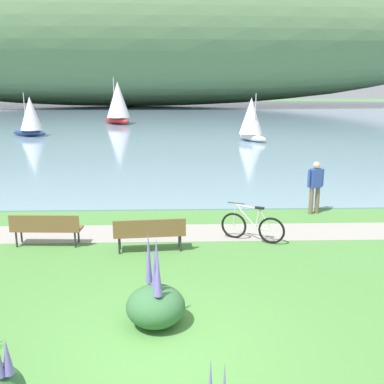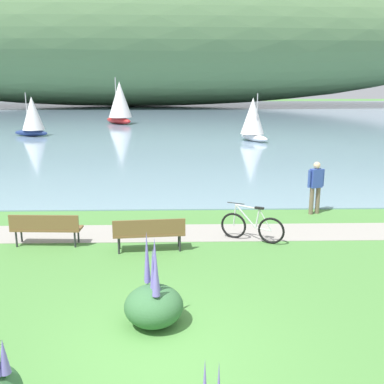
{
  "view_description": "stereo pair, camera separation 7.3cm",
  "coord_description": "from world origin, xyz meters",
  "px_view_note": "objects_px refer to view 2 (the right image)",
  "views": [
    {
      "loc": [
        0.23,
        -6.42,
        4.22
      ],
      "look_at": [
        0.64,
        6.57,
        1.0
      ],
      "focal_mm": 42.34,
      "sensor_mm": 36.0,
      "label": 1
    },
    {
      "loc": [
        0.31,
        -6.43,
        4.22
      ],
      "look_at": [
        0.64,
        6.57,
        1.0
      ],
      "focal_mm": 42.34,
      "sensor_mm": 36.0,
      "label": 2
    }
  ],
  "objects_px": {
    "park_bench_near_camera": "(46,227)",
    "sailboat_mid_bay": "(32,116)",
    "park_bench_further_along": "(149,232)",
    "person_at_shoreline": "(316,184)",
    "bicycle_leaning_near_bench": "(252,227)",
    "sailboat_toward_hillside": "(120,102)",
    "sailboat_nearest_to_shore": "(253,119)"
  },
  "relations": [
    {
      "from": "bicycle_leaning_near_bench",
      "to": "sailboat_mid_bay",
      "type": "bearing_deg",
      "value": 119.18
    },
    {
      "from": "park_bench_further_along",
      "to": "sailboat_nearest_to_shore",
      "type": "relative_size",
      "value": 0.56
    },
    {
      "from": "bicycle_leaning_near_bench",
      "to": "sailboat_toward_hillside",
      "type": "distance_m",
      "value": 34.3
    },
    {
      "from": "sailboat_toward_hillside",
      "to": "sailboat_mid_bay",
      "type": "bearing_deg",
      "value": -118.95
    },
    {
      "from": "person_at_shoreline",
      "to": "sailboat_nearest_to_shore",
      "type": "distance_m",
      "value": 17.97
    },
    {
      "from": "park_bench_further_along",
      "to": "sailboat_mid_bay",
      "type": "height_order",
      "value": "sailboat_mid_bay"
    },
    {
      "from": "bicycle_leaning_near_bench",
      "to": "sailboat_toward_hillside",
      "type": "height_order",
      "value": "sailboat_toward_hillside"
    },
    {
      "from": "park_bench_further_along",
      "to": "person_at_shoreline",
      "type": "xyz_separation_m",
      "value": [
        5.12,
        3.2,
        0.46
      ]
    },
    {
      "from": "sailboat_nearest_to_shore",
      "to": "park_bench_further_along",
      "type": "bearing_deg",
      "value": -105.6
    },
    {
      "from": "sailboat_mid_bay",
      "to": "sailboat_nearest_to_shore",
      "type": "bearing_deg",
      "value": -10.93
    },
    {
      "from": "park_bench_further_along",
      "to": "sailboat_mid_bay",
      "type": "distance_m",
      "value": 26.49
    },
    {
      "from": "sailboat_mid_bay",
      "to": "sailboat_toward_hillside",
      "type": "distance_m",
      "value": 11.17
    },
    {
      "from": "sailboat_nearest_to_shore",
      "to": "person_at_shoreline",
      "type": "bearing_deg",
      "value": -92.5
    },
    {
      "from": "sailboat_nearest_to_shore",
      "to": "sailboat_toward_hillside",
      "type": "xyz_separation_m",
      "value": [
        -10.98,
        12.92,
        0.54
      ]
    },
    {
      "from": "bicycle_leaning_near_bench",
      "to": "park_bench_near_camera",
      "type": "bearing_deg",
      "value": -177.42
    },
    {
      "from": "park_bench_further_along",
      "to": "sailboat_toward_hillside",
      "type": "distance_m",
      "value": 34.48
    },
    {
      "from": "person_at_shoreline",
      "to": "sailboat_mid_bay",
      "type": "distance_m",
      "value": 26.25
    },
    {
      "from": "park_bench_near_camera",
      "to": "person_at_shoreline",
      "type": "relative_size",
      "value": 1.07
    },
    {
      "from": "bicycle_leaning_near_bench",
      "to": "person_at_shoreline",
      "type": "distance_m",
      "value": 3.52
    },
    {
      "from": "sailboat_nearest_to_shore",
      "to": "sailboat_mid_bay",
      "type": "distance_m",
      "value": 16.69
    },
    {
      "from": "bicycle_leaning_near_bench",
      "to": "person_at_shoreline",
      "type": "relative_size",
      "value": 0.95
    },
    {
      "from": "bicycle_leaning_near_bench",
      "to": "sailboat_nearest_to_shore",
      "type": "bearing_deg",
      "value": 81.1
    },
    {
      "from": "park_bench_near_camera",
      "to": "sailboat_mid_bay",
      "type": "height_order",
      "value": "sailboat_mid_bay"
    },
    {
      "from": "park_bench_near_camera",
      "to": "sailboat_nearest_to_shore",
      "type": "bearing_deg",
      "value": 67.39
    },
    {
      "from": "bicycle_leaning_near_bench",
      "to": "sailboat_mid_bay",
      "type": "height_order",
      "value": "sailboat_mid_bay"
    },
    {
      "from": "sailboat_mid_bay",
      "to": "park_bench_near_camera",
      "type": "bearing_deg",
      "value": -71.95
    },
    {
      "from": "bicycle_leaning_near_bench",
      "to": "person_at_shoreline",
      "type": "bearing_deg",
      "value": 45.91
    },
    {
      "from": "sailboat_nearest_to_shore",
      "to": "sailboat_toward_hillside",
      "type": "height_order",
      "value": "sailboat_toward_hillside"
    },
    {
      "from": "park_bench_further_along",
      "to": "bicycle_leaning_near_bench",
      "type": "distance_m",
      "value": 2.8
    },
    {
      "from": "park_bench_near_camera",
      "to": "bicycle_leaning_near_bench",
      "type": "xyz_separation_m",
      "value": [
        5.41,
        0.24,
        -0.12
      ]
    },
    {
      "from": "sailboat_toward_hillside",
      "to": "park_bench_near_camera",
      "type": "bearing_deg",
      "value": -85.96
    },
    {
      "from": "bicycle_leaning_near_bench",
      "to": "sailboat_toward_hillside",
      "type": "xyz_separation_m",
      "value": [
        -7.78,
        33.36,
        1.74
      ]
    }
  ]
}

